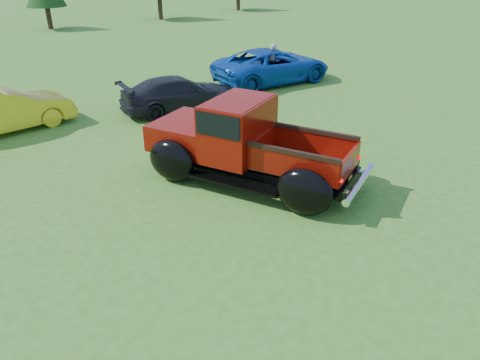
{
  "coord_description": "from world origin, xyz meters",
  "views": [
    {
      "loc": [
        -5.1,
        -7.09,
        5.51
      ],
      "look_at": [
        0.59,
        0.2,
        0.88
      ],
      "focal_mm": 35.0,
      "sensor_mm": 36.0,
      "label": 1
    }
  ],
  "objects": [
    {
      "name": "show_car_blue",
      "position": [
        8.87,
        8.47,
        0.75
      ],
      "size": [
        5.62,
        2.99,
        1.5
      ],
      "primitive_type": "imported",
      "rotation": [
        0.0,
        0.0,
        1.48
      ],
      "color": "#0E429D",
      "rests_on": "ground"
    },
    {
      "name": "ground",
      "position": [
        0.0,
        0.0,
        0.0
      ],
      "size": [
        120.0,
        120.0,
        0.0
      ],
      "primitive_type": "plane",
      "color": "#3B621C",
      "rests_on": "ground"
    },
    {
      "name": "spectator",
      "position": [
        8.77,
        8.4,
        0.87
      ],
      "size": [
        0.75,
        0.72,
        1.74
      ],
      "primitive_type": "imported",
      "rotation": [
        0.0,
        0.0,
        3.81
      ],
      "color": "#A5A08F",
      "rests_on": "ground"
    },
    {
      "name": "pickup_truck",
      "position": [
        1.77,
        1.8,
        1.0
      ],
      "size": [
        4.39,
        6.01,
        2.1
      ],
      "rotation": [
        0.0,
        0.0,
        0.42
      ],
      "color": "black",
      "rests_on": "ground"
    },
    {
      "name": "show_car_yellow",
      "position": [
        -2.15,
        9.23,
        0.71
      ],
      "size": [
        4.42,
        1.87,
        1.42
      ],
      "primitive_type": "imported",
      "rotation": [
        0.0,
        0.0,
        1.66
      ],
      "color": "gold",
      "rests_on": "ground"
    },
    {
      "name": "show_car_grey",
      "position": [
        3.5,
        7.63,
        0.62
      ],
      "size": [
        4.51,
        2.37,
        1.25
      ],
      "primitive_type": "imported",
      "rotation": [
        0.0,
        0.0,
        1.42
      ],
      "color": "black",
      "rests_on": "ground"
    }
  ]
}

